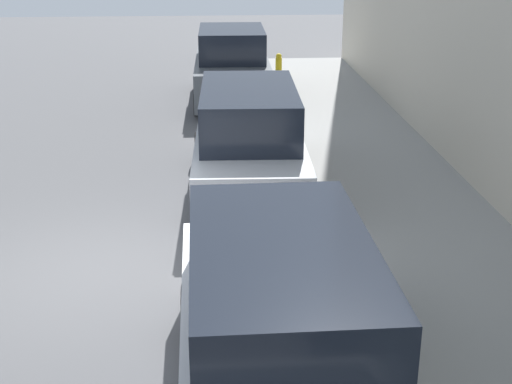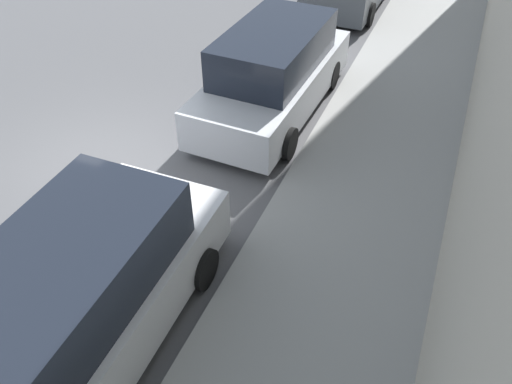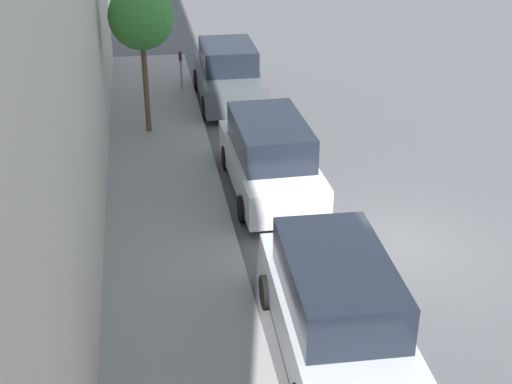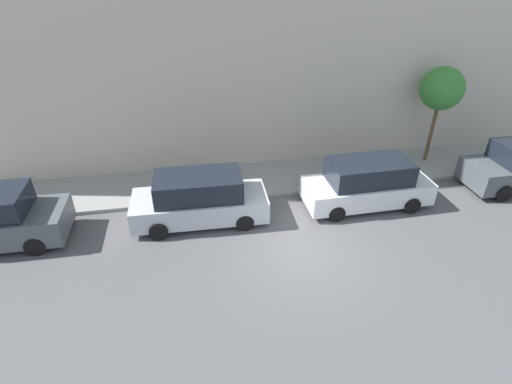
# 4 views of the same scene
# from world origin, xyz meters

# --- Properties ---
(ground_plane) EXTENTS (60.00, 60.00, 0.00)m
(ground_plane) POSITION_xyz_m (0.00, 0.00, 0.00)
(ground_plane) COLOR #515154
(sidewalk) EXTENTS (2.89, 32.00, 0.15)m
(sidewalk) POSITION_xyz_m (4.94, 0.00, 0.07)
(sidewalk) COLOR gray
(sidewalk) RESTS_ON ground_plane
(parked_suv_nearest) EXTENTS (2.08, 4.82, 1.98)m
(parked_suv_nearest) POSITION_xyz_m (2.43, -10.26, 0.93)
(parked_suv_nearest) COLOR #4C5156
(parked_suv_nearest) RESTS_ON ground_plane
(parked_minivan_second) EXTENTS (2.02, 4.93, 1.90)m
(parked_minivan_second) POSITION_xyz_m (2.30, -3.23, 0.92)
(parked_minivan_second) COLOR silver
(parked_minivan_second) RESTS_ON ground_plane
(parked_minivan_third) EXTENTS (2.04, 4.95, 1.90)m
(parked_minivan_third) POSITION_xyz_m (2.37, 3.26, 0.92)
(parked_minivan_third) COLOR #B7BABF
(parked_minivan_third) RESTS_ON ground_plane
(parking_meter_near) EXTENTS (0.11, 0.15, 1.41)m
(parking_meter_near) POSITION_xyz_m (3.95, -11.29, 1.02)
(parking_meter_near) COLOR #ADADB2
(parking_meter_near) RESTS_ON sidewalk
(street_tree) EXTENTS (1.86, 1.86, 4.35)m
(street_tree) POSITION_xyz_m (5.21, -7.55, 3.55)
(street_tree) COLOR brown
(street_tree) RESTS_ON sidewalk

